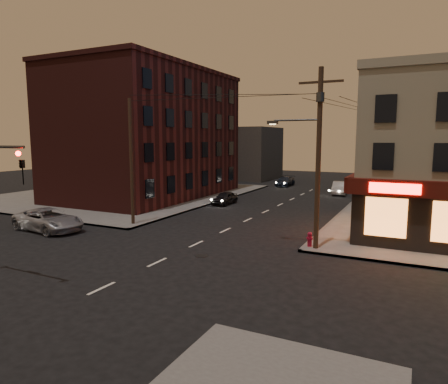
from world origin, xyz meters
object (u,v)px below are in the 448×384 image
Objects in this scene: suv_cross at (48,220)px; fire_hydrant at (310,239)px; sedan_mid at (340,188)px; sedan_near at (225,198)px; sedan_far at (285,181)px.

suv_cross reaches higher than fire_hydrant.
sedan_mid is at bearing 96.19° from fire_hydrant.
sedan_mid reaches higher than sedan_near.
sedan_near is (6.08, 15.31, -0.15)m from suv_cross.
suv_cross is at bearing -111.22° from sedan_near.
sedan_far is 30.73m from fire_hydrant.
suv_cross is 16.48m from sedan_near.
fire_hydrant is at bearing -89.38° from sedan_mid.
suv_cross is 1.26× the size of sedan_far.
sedan_far is (0.65, 16.96, 0.02)m from sedan_near.
sedan_mid is 5.22× the size of fire_hydrant.
sedan_far reaches higher than fire_hydrant.
sedan_far is 5.15× the size of fire_hydrant.
suv_cross is 31.08m from sedan_mid.
sedan_near is at bearing -131.37° from sedan_mid.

